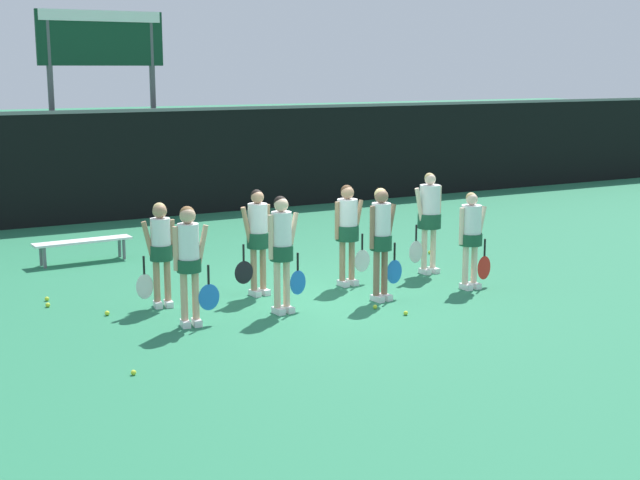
# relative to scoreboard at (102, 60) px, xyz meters

# --- Properties ---
(ground_plane) EXTENTS (140.00, 140.00, 0.00)m
(ground_plane) POSITION_rel_scoreboard_xyz_m (0.68, -9.63, -3.77)
(ground_plane) COLOR #26724C
(fence_windscreen) EXTENTS (60.00, 0.08, 2.63)m
(fence_windscreen) POSITION_rel_scoreboard_xyz_m (0.68, -0.95, -2.45)
(fence_windscreen) COLOR black
(fence_windscreen) RESTS_ON ground_plane
(scoreboard) EXTENTS (3.03, 0.15, 4.92)m
(scoreboard) POSITION_rel_scoreboard_xyz_m (0.00, 0.00, 0.00)
(scoreboard) COLOR #515156
(scoreboard) RESTS_ON ground_plane
(bench_courtside) EXTENTS (1.84, 0.45, 0.42)m
(bench_courtside) POSITION_rel_scoreboard_xyz_m (-1.94, -5.23, -3.41)
(bench_courtside) COLOR silver
(bench_courtside) RESTS_ON ground_plane
(player_0) EXTENTS (0.64, 0.34, 1.71)m
(player_0) POSITION_rel_scoreboard_xyz_m (-1.65, -10.13, -2.76)
(player_0) COLOR tan
(player_0) RESTS_ON ground_plane
(player_1) EXTENTS (0.62, 0.35, 1.75)m
(player_1) POSITION_rel_scoreboard_xyz_m (-0.22, -10.14, -2.74)
(player_1) COLOR beige
(player_1) RESTS_ON ground_plane
(player_2) EXTENTS (0.63, 0.34, 1.77)m
(player_2) POSITION_rel_scoreboard_xyz_m (1.45, -10.23, -2.73)
(player_2) COLOR #8C664C
(player_2) RESTS_ON ground_plane
(player_3) EXTENTS (0.65, 0.38, 1.60)m
(player_3) POSITION_rel_scoreboard_xyz_m (3.15, -10.30, -2.84)
(player_3) COLOR beige
(player_3) RESTS_ON ground_plane
(player_4) EXTENTS (0.62, 0.34, 1.60)m
(player_4) POSITION_rel_scoreboard_xyz_m (-1.67, -8.95, -2.84)
(player_4) COLOR tan
(player_4) RESTS_ON ground_plane
(player_5) EXTENTS (0.65, 0.36, 1.70)m
(player_5) POSITION_rel_scoreboard_xyz_m (-0.09, -9.01, -2.78)
(player_5) COLOR tan
(player_5) RESTS_ON ground_plane
(player_6) EXTENTS (0.68, 0.39, 1.69)m
(player_6) POSITION_rel_scoreboard_xyz_m (1.49, -9.13, -2.77)
(player_6) COLOR tan
(player_6) RESTS_ON ground_plane
(player_7) EXTENTS (0.69, 0.41, 1.79)m
(player_7) POSITION_rel_scoreboard_xyz_m (3.20, -9.05, -2.71)
(player_7) COLOR beige
(player_7) RESTS_ON ground_plane
(tennis_ball_0) EXTENTS (0.07, 0.07, 0.07)m
(tennis_ball_0) POSITION_rel_scoreboard_xyz_m (4.20, -7.72, -3.74)
(tennis_ball_0) COLOR #CCE033
(tennis_ball_0) RESTS_ON ground_plane
(tennis_ball_1) EXTENTS (0.06, 0.06, 0.06)m
(tennis_ball_1) POSITION_rel_scoreboard_xyz_m (-2.99, -11.75, -3.74)
(tennis_ball_1) COLOR #CCE033
(tennis_ball_1) RESTS_ON ground_plane
(tennis_ball_2) EXTENTS (0.07, 0.07, 0.07)m
(tennis_ball_2) POSITION_rel_scoreboard_xyz_m (2.15, -7.80, -3.74)
(tennis_ball_2) COLOR #CCE033
(tennis_ball_2) RESTS_ON ground_plane
(tennis_ball_3) EXTENTS (0.07, 0.07, 0.07)m
(tennis_ball_3) POSITION_rel_scoreboard_xyz_m (-2.55, -9.05, -3.74)
(tennis_ball_3) COLOR #CCE033
(tennis_ball_3) RESTS_ON ground_plane
(tennis_ball_4) EXTENTS (0.07, 0.07, 0.07)m
(tennis_ball_4) POSITION_rel_scoreboard_xyz_m (1.30, -11.15, -3.74)
(tennis_ball_4) COLOR #CCE033
(tennis_ball_4) RESTS_ON ground_plane
(tennis_ball_5) EXTENTS (0.07, 0.07, 0.07)m
(tennis_ball_5) POSITION_rel_scoreboard_xyz_m (-3.15, -7.77, -3.74)
(tennis_ball_5) COLOR #CCE033
(tennis_ball_5) RESTS_ON ground_plane
(tennis_ball_6) EXTENTS (0.07, 0.07, 0.07)m
(tennis_ball_6) POSITION_rel_scoreboard_xyz_m (-3.22, -8.15, -3.74)
(tennis_ball_6) COLOR #CCE033
(tennis_ball_6) RESTS_ON ground_plane
(tennis_ball_7) EXTENTS (0.06, 0.06, 0.06)m
(tennis_ball_7) POSITION_rel_scoreboard_xyz_m (1.10, -10.63, -3.74)
(tennis_ball_7) COLOR #CCE033
(tennis_ball_7) RESTS_ON ground_plane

